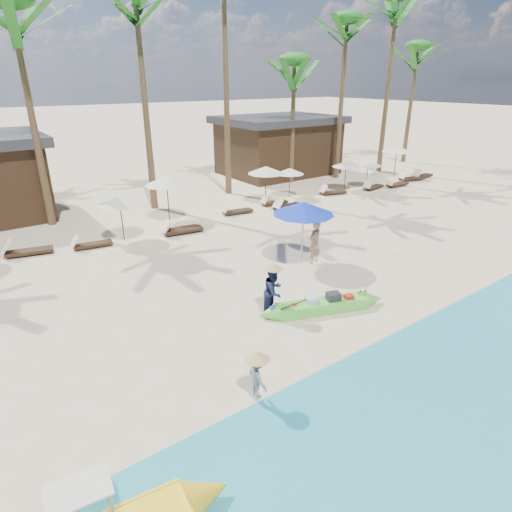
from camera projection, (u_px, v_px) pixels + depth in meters
ground at (274, 323)px, 13.12m from camera, size 240.00×240.00×0.00m
wet_sand_strip at (415, 421)px, 9.37m from camera, size 240.00×4.50×0.01m
green_canoe at (322, 306)px, 13.72m from camera, size 4.61×1.94×0.61m
tourist at (315, 242)px, 17.06m from camera, size 0.72×0.54×1.77m
vendor_green at (274, 291)px, 13.30m from camera, size 0.98×0.89×1.65m
vendor_yellow at (257, 377)px, 9.67m from camera, size 0.47×0.73×1.08m
blue_umbrella at (304, 208)px, 16.39m from camera, size 2.41×2.41×2.59m
lounger_4_right at (25, 251)px, 18.05m from camera, size 2.02×1.00×0.66m
resort_parasol_5 at (119, 200)px, 19.09m from camera, size 2.07×2.07×2.14m
lounger_5_left at (90, 244)px, 18.86m from camera, size 1.77×0.76×0.58m
resort_parasol_6 at (166, 181)px, 21.83m from camera, size 2.27×2.27×2.34m
lounger_6_left at (180, 229)px, 20.56m from camera, size 2.05×0.89×0.67m
lounger_6_right at (180, 228)px, 20.81m from camera, size 1.76×0.76×0.58m
resort_parasol_7 at (266, 170)px, 24.86m from camera, size 2.16×2.16×2.22m
lounger_7_left at (236, 211)px, 23.55m from camera, size 1.80×0.79×0.59m
lounger_7_right at (273, 202)px, 25.20m from camera, size 1.71×0.71×0.57m
resort_parasol_8 at (290, 171)px, 26.33m from camera, size 1.77×1.77×1.82m
lounger_8_left at (286, 206)px, 24.40m from camera, size 1.89×0.69×0.63m
resort_parasol_9 at (346, 164)px, 28.08m from camera, size 1.85×1.85×1.90m
lounger_9_left at (332, 192)px, 27.49m from camera, size 1.83×1.05×0.59m
lounger_9_right at (373, 186)px, 28.76m from camera, size 1.83×0.77×0.60m
resort_parasol_10 at (368, 163)px, 28.83m from camera, size 1.77×1.77×1.82m
lounger_10_left at (396, 184)px, 29.46m from camera, size 1.90×0.62×0.64m
lounger_10_right at (410, 178)px, 31.17m from camera, size 2.09×1.13×0.68m
resort_parasol_11 at (397, 149)px, 31.71m from camera, size 2.25×2.25×2.32m
lounger_11_left at (421, 175)px, 31.95m from camera, size 1.97×0.65×0.67m
palm_3 at (17, 38)px, 18.69m from camera, size 2.08×2.08×10.52m
palm_4 at (137, 23)px, 21.13m from camera, size 2.08×2.08×11.70m
palm_5 at (224, 3)px, 23.73m from camera, size 2.08×2.08×13.60m
palm_6 at (294, 76)px, 28.19m from camera, size 2.08×2.08×8.51m
palm_7 at (345, 45)px, 28.82m from camera, size 2.08×2.08×11.08m
palm_8 at (394, 29)px, 30.53m from camera, size 2.08×2.08×12.70m
palm_9 at (416, 63)px, 35.22m from camera, size 2.08×2.08×9.82m
pavilion_east at (278, 145)px, 32.92m from camera, size 8.80×6.60×4.30m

